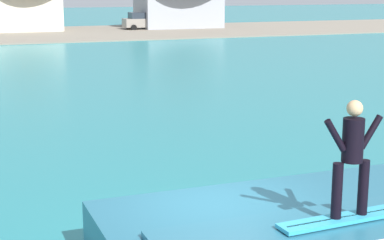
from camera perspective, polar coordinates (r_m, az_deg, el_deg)
The scene contains 3 objects.
surfboard at distance 9.71m, azimuth 13.75°, elevation -8.85°, with size 2.17×0.47×0.06m.
surfer at distance 9.46m, azimuth 14.58°, elevation -2.91°, with size 1.01×0.32×1.78m.
car_far_shore at distance 66.31m, azimuth -4.54°, elevation 9.10°, with size 4.32×2.22×1.86m.
Camera 1 is at (-4.03, -9.13, 4.48)m, focal length 57.75 mm.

